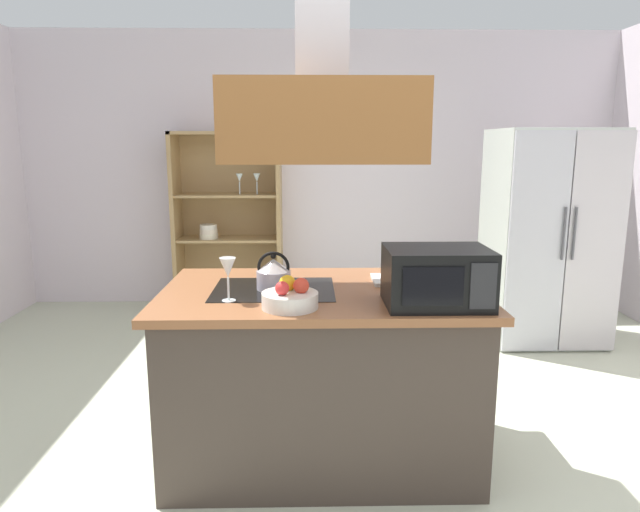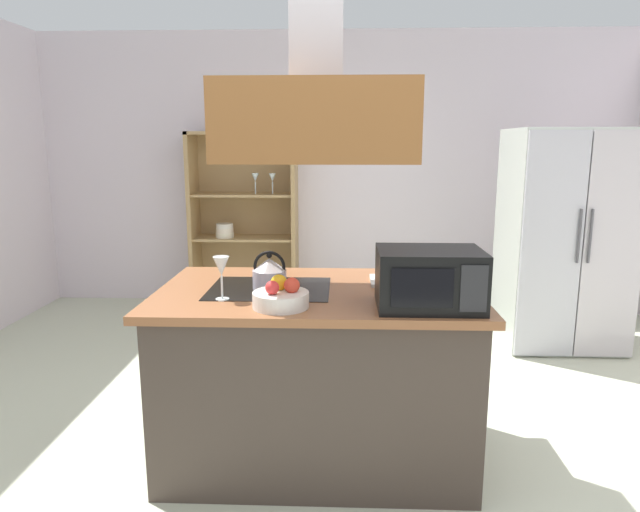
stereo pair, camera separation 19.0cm
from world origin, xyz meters
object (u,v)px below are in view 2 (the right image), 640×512
dish_cabinet (245,230)px  wine_glass_on_counter (221,268)px  microwave (429,278)px  kettle (269,273)px  cutting_board (403,281)px  fruit_bowl (281,297)px  refrigerator (563,239)px

dish_cabinet → wine_glass_on_counter: 3.07m
dish_cabinet → microwave: 3.40m
kettle → cutting_board: (0.68, 0.15, -0.07)m
wine_glass_on_counter → cutting_board: bearing=22.4°
wine_glass_on_counter → dish_cabinet: bearing=97.9°
dish_cabinet → microwave: bearing=-66.3°
fruit_bowl → microwave: bearing=2.7°
kettle → cutting_board: kettle is taller
kettle → dish_cabinet: bearing=102.3°
dish_cabinet → cutting_board: size_ratio=5.09×
cutting_board → wine_glass_on_counter: 0.96m
microwave → wine_glass_on_counter: 0.95m
refrigerator → cutting_board: size_ratio=5.10×
microwave → fruit_bowl: (-0.66, -0.03, -0.08)m
kettle → microwave: 0.80m
wine_glass_on_counter → microwave: bearing=-4.6°
kettle → microwave: size_ratio=0.42×
fruit_bowl → cutting_board: bearing=38.5°
cutting_board → microwave: microwave is taller
cutting_board → microwave: (0.07, -0.44, 0.12)m
cutting_board → fruit_bowl: fruit_bowl is taller
cutting_board → microwave: size_ratio=0.74×
microwave → fruit_bowl: 0.66m
kettle → cutting_board: 0.70m
dish_cabinet → kettle: dish_cabinet is taller
dish_cabinet → kettle: 2.89m
refrigerator → kettle: refrigerator is taller
refrigerator → dish_cabinet: 2.94m
dish_cabinet → wine_glass_on_counter: bearing=-82.1°
dish_cabinet → cutting_board: dish_cabinet is taller
kettle → wine_glass_on_counter: (-0.20, -0.21, 0.07)m
kettle → microwave: bearing=-21.0°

